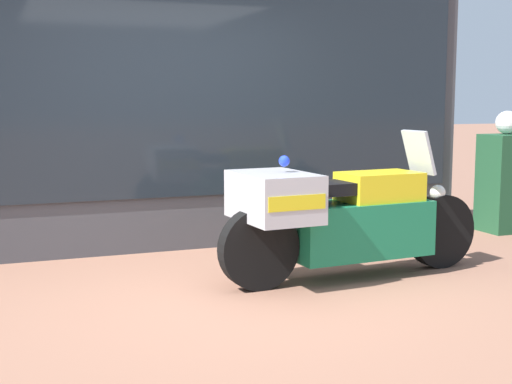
% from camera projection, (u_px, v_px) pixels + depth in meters
% --- Properties ---
extents(ground_plane, '(60.00, 60.00, 0.00)m').
position_uv_depth(ground_plane, '(232.00, 297.00, 5.48)').
color(ground_plane, '#8E604C').
extents(shop_building, '(6.65, 0.55, 3.52)m').
position_uv_depth(shop_building, '(118.00, 73.00, 6.93)').
color(shop_building, '#424247').
rests_on(shop_building, ground).
extents(window_display, '(5.13, 0.30, 1.82)m').
position_uv_depth(window_display, '(210.00, 202.00, 7.47)').
color(window_display, slate).
rests_on(window_display, ground).
extents(paramedic_motorcycle, '(2.48, 0.82, 1.25)m').
position_uv_depth(paramedic_motorcycle, '(337.00, 215.00, 5.95)').
color(paramedic_motorcycle, black).
rests_on(paramedic_motorcycle, ground).
extents(white_helmet, '(0.27, 0.27, 0.27)m').
position_uv_depth(white_helmet, '(507.00, 122.00, 8.11)').
color(white_helmet, white).
rests_on(white_helmet, utility_cabinet).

